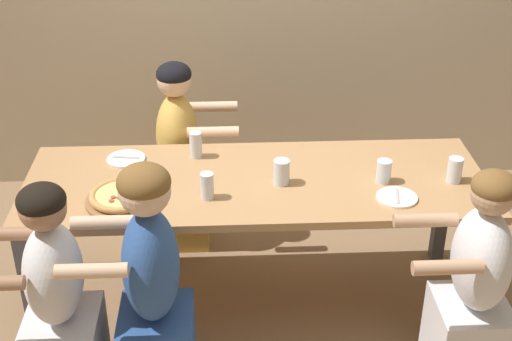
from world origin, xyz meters
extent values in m
plane|color=#896B4C|center=(0.00, 0.00, 0.00)|extent=(18.00, 18.00, 0.00)
cube|color=tan|center=(0.00, 0.00, 0.73)|extent=(2.27, 0.80, 0.04)
cube|color=#4C4C51|center=(-1.07, -0.34, 0.35)|extent=(0.07, 0.07, 0.71)
cube|color=#4C4C51|center=(1.07, -0.34, 0.35)|extent=(0.07, 0.07, 0.71)
cube|color=#4C4C51|center=(-1.07, 0.34, 0.35)|extent=(0.07, 0.07, 0.71)
cube|color=#4C4C51|center=(1.07, 0.34, 0.35)|extent=(0.07, 0.07, 0.71)
cylinder|color=#996B42|center=(-0.63, -0.18, 0.76)|extent=(0.35, 0.35, 0.02)
torus|color=tan|center=(-0.63, -0.18, 0.79)|extent=(0.31, 0.31, 0.03)
cylinder|color=#E5C675|center=(-0.63, -0.18, 0.78)|extent=(0.26, 0.26, 0.03)
cylinder|color=#9E4C38|center=(-0.67, -0.25, 0.80)|extent=(0.02, 0.02, 0.01)
cylinder|color=#9E4C38|center=(-0.57, -0.17, 0.80)|extent=(0.02, 0.02, 0.01)
cylinder|color=#9E4C38|center=(-0.66, -0.22, 0.80)|extent=(0.02, 0.02, 0.01)
cylinder|color=#9E4C38|center=(-0.60, -0.15, 0.80)|extent=(0.02, 0.02, 0.01)
cylinder|color=#9E4C38|center=(-0.63, -0.23, 0.80)|extent=(0.02, 0.02, 0.01)
cylinder|color=#9E4C38|center=(-0.62, -0.24, 0.80)|extent=(0.02, 0.02, 0.01)
cylinder|color=#9E4C38|center=(-0.60, -0.18, 0.80)|extent=(0.02, 0.02, 0.01)
cylinder|color=white|center=(-0.66, 0.23, 0.75)|extent=(0.20, 0.20, 0.01)
cube|color=#B7B7BC|center=(-0.66, 0.23, 0.76)|extent=(0.14, 0.03, 0.01)
cylinder|color=white|center=(0.65, -0.21, 0.75)|extent=(0.19, 0.19, 0.01)
cube|color=#B7B7BC|center=(0.65, -0.21, 0.76)|extent=(0.03, 0.13, 0.01)
cylinder|color=silver|center=(-0.24, -0.16, 0.81)|extent=(0.06, 0.06, 0.13)
cylinder|color=silver|center=(-0.24, -0.16, 0.79)|extent=(0.06, 0.06, 0.07)
cylinder|color=silver|center=(0.12, -0.04, 0.81)|extent=(0.08, 0.08, 0.13)
cylinder|color=black|center=(0.12, -0.04, 0.78)|extent=(0.07, 0.07, 0.06)
cylinder|color=silver|center=(0.96, -0.06, 0.81)|extent=(0.07, 0.07, 0.13)
cylinder|color=black|center=(0.96, -0.06, 0.80)|extent=(0.06, 0.06, 0.10)
cylinder|color=silver|center=(-0.30, 0.25, 0.82)|extent=(0.06, 0.06, 0.14)
cylinder|color=silver|center=(-0.30, 0.25, 0.80)|extent=(0.06, 0.06, 0.10)
cylinder|color=silver|center=(0.62, -0.05, 0.81)|extent=(0.07, 0.07, 0.12)
cylinder|color=black|center=(0.62, -0.05, 0.78)|extent=(0.06, 0.06, 0.07)
ellipsoid|color=silver|center=(-0.87, -0.62, 0.68)|extent=(0.24, 0.36, 0.46)
sphere|color=#9E7051|center=(-0.87, -0.62, 1.00)|extent=(0.19, 0.19, 0.19)
ellipsoid|color=black|center=(-0.87, -0.62, 1.03)|extent=(0.20, 0.20, 0.13)
cylinder|color=#9E7051|center=(-1.08, -0.45, 0.76)|extent=(0.28, 0.06, 0.06)
ellipsoid|color=silver|center=(0.93, -0.62, 0.69)|extent=(0.24, 0.36, 0.48)
sphere|color=tan|center=(0.93, -0.62, 1.01)|extent=(0.18, 0.18, 0.18)
ellipsoid|color=brown|center=(0.93, -0.62, 1.04)|extent=(0.19, 0.19, 0.13)
cylinder|color=tan|center=(0.72, -0.79, 0.78)|extent=(0.28, 0.06, 0.06)
cylinder|color=tan|center=(0.72, -0.45, 0.78)|extent=(0.28, 0.06, 0.06)
ellipsoid|color=#2D5193|center=(-0.47, -0.62, 0.71)|extent=(0.24, 0.36, 0.52)
sphere|color=beige|center=(-0.47, -0.62, 1.06)|extent=(0.21, 0.21, 0.21)
ellipsoid|color=brown|center=(-0.47, -0.62, 1.10)|extent=(0.21, 0.21, 0.15)
cylinder|color=beige|center=(-0.67, -0.79, 0.81)|extent=(0.28, 0.06, 0.06)
cylinder|color=beige|center=(-0.67, -0.45, 0.81)|extent=(0.28, 0.06, 0.06)
cube|color=gold|center=(-0.42, 0.62, 0.22)|extent=(0.32, 0.34, 0.45)
ellipsoid|color=gold|center=(-0.42, 0.62, 0.69)|extent=(0.24, 0.36, 0.49)
sphere|color=beige|center=(-0.42, 0.62, 1.03)|extent=(0.19, 0.19, 0.19)
ellipsoid|color=black|center=(-0.42, 0.62, 1.06)|extent=(0.19, 0.19, 0.13)
cylinder|color=beige|center=(-0.21, 0.79, 0.79)|extent=(0.28, 0.06, 0.06)
cylinder|color=beige|center=(-0.21, 0.45, 0.79)|extent=(0.28, 0.06, 0.06)
camera|label=1|loc=(-0.14, -3.03, 2.47)|focal=50.00mm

